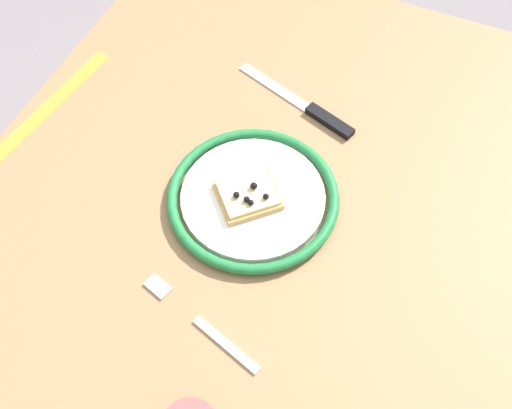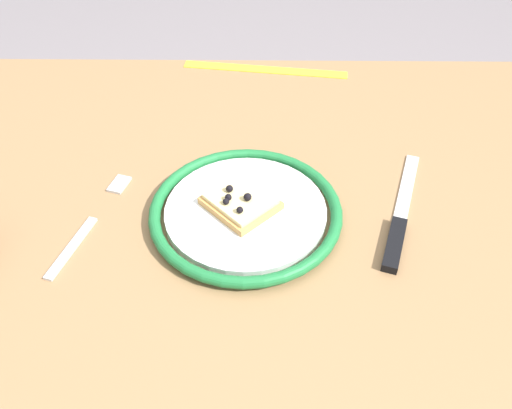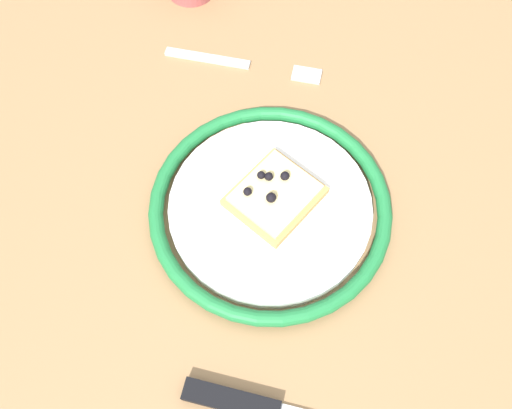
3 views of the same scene
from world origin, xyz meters
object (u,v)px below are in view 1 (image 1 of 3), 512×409
(measuring_tape, at_px, (45,110))
(dining_table, at_px, (252,233))
(knife, at_px, (314,111))
(fork, at_px, (200,322))
(plate, at_px, (253,197))
(pizza_slice_near, at_px, (248,196))

(measuring_tape, bearing_deg, dining_table, -87.39)
(knife, xyz_separation_m, fork, (-0.41, 0.01, -0.00))
(plate, bearing_deg, measuring_tape, 86.14)
(dining_table, relative_size, plate, 4.16)
(dining_table, relative_size, fork, 5.49)
(fork, xyz_separation_m, measuring_tape, (0.23, 0.41, -0.00))
(dining_table, xyz_separation_m, pizza_slice_near, (-0.00, 0.01, 0.11))
(plate, relative_size, fork, 1.32)
(pizza_slice_near, xyz_separation_m, fork, (-0.20, -0.02, -0.02))
(plate, distance_m, knife, 0.20)
(plate, bearing_deg, knife, -6.28)
(dining_table, bearing_deg, knife, -6.09)
(knife, bearing_deg, fork, 178.76)
(knife, bearing_deg, pizza_slice_near, 172.60)
(dining_table, xyz_separation_m, knife, (0.21, -0.02, 0.09))
(fork, bearing_deg, measuring_tape, 60.07)
(pizza_slice_near, height_order, knife, pizza_slice_near)
(fork, bearing_deg, dining_table, 3.80)
(dining_table, distance_m, pizza_slice_near, 0.11)
(dining_table, xyz_separation_m, plate, (0.01, -0.00, 0.10))
(dining_table, height_order, measuring_tape, measuring_tape)
(pizza_slice_near, bearing_deg, fork, -174.71)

